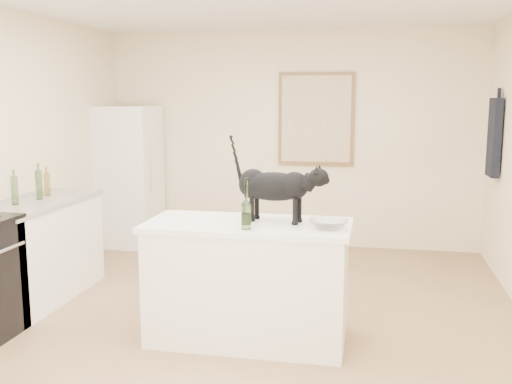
# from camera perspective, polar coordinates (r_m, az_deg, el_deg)

# --- Properties ---
(floor) EXTENTS (5.50, 5.50, 0.00)m
(floor) POSITION_cam_1_polar(r_m,az_deg,el_deg) (4.76, -1.45, -13.08)
(floor) COLOR #9C7A53
(floor) RESTS_ON ground
(wall_back) EXTENTS (4.50, 0.00, 4.50)m
(wall_back) POSITION_cam_1_polar(r_m,az_deg,el_deg) (7.13, 3.45, 5.14)
(wall_back) COLOR #F4E5BD
(wall_back) RESTS_ON ground
(wall_front) EXTENTS (4.50, 0.00, 4.50)m
(wall_front) POSITION_cam_1_polar(r_m,az_deg,el_deg) (1.90, -20.58, -6.85)
(wall_front) COLOR #F4E5BD
(wall_front) RESTS_ON ground
(island_base) EXTENTS (1.44, 0.67, 0.86)m
(island_base) POSITION_cam_1_polar(r_m,az_deg,el_deg) (4.41, -0.78, -8.98)
(island_base) COLOR white
(island_base) RESTS_ON floor
(island_top) EXTENTS (1.50, 0.70, 0.04)m
(island_top) POSITION_cam_1_polar(r_m,az_deg,el_deg) (4.29, -0.79, -3.25)
(island_top) COLOR white
(island_top) RESTS_ON island_base
(left_cabinets) EXTENTS (0.60, 1.40, 0.86)m
(left_cabinets) POSITION_cam_1_polar(r_m,az_deg,el_deg) (5.62, -20.61, -5.55)
(left_cabinets) COLOR white
(left_cabinets) RESTS_ON floor
(left_countertop) EXTENTS (0.62, 1.44, 0.04)m
(left_countertop) POSITION_cam_1_polar(r_m,az_deg,el_deg) (5.53, -20.88, -1.03)
(left_countertop) COLOR gray
(left_countertop) RESTS_ON left_cabinets
(fridge) EXTENTS (0.68, 0.68, 1.70)m
(fridge) POSITION_cam_1_polar(r_m,az_deg,el_deg) (7.32, -12.33, 1.51)
(fridge) COLOR white
(fridge) RESTS_ON floor
(artwork_frame) EXTENTS (0.90, 0.03, 1.10)m
(artwork_frame) POSITION_cam_1_polar(r_m,az_deg,el_deg) (7.05, 5.87, 7.10)
(artwork_frame) COLOR brown
(artwork_frame) RESTS_ON wall_back
(artwork_canvas) EXTENTS (0.82, 0.00, 1.02)m
(artwork_canvas) POSITION_cam_1_polar(r_m,az_deg,el_deg) (7.03, 5.86, 7.09)
(artwork_canvas) COLOR beige
(artwork_canvas) RESTS_ON wall_back
(hanging_garment) EXTENTS (0.08, 0.34, 0.80)m
(hanging_garment) POSITION_cam_1_polar(r_m,az_deg,el_deg) (6.47, 22.21, 4.95)
(hanging_garment) COLOR black
(hanging_garment) RESTS_ON wall_right
(black_cat) EXTENTS (0.69, 0.32, 0.47)m
(black_cat) POSITION_cam_1_polar(r_m,az_deg,el_deg) (4.27, 1.77, 0.17)
(black_cat) COLOR black
(black_cat) RESTS_ON island_top
(wine_bottle) EXTENTS (0.09, 0.09, 0.31)m
(wine_bottle) POSITION_cam_1_polar(r_m,az_deg,el_deg) (4.03, -0.97, -1.48)
(wine_bottle) COLOR #2C6026
(wine_bottle) RESTS_ON island_top
(glass_bowl) EXTENTS (0.29, 0.29, 0.07)m
(glass_bowl) POSITION_cam_1_polar(r_m,az_deg,el_deg) (4.10, 7.10, -3.15)
(glass_bowl) COLOR white
(glass_bowl) RESTS_ON island_top
(fridge_paper) EXTENTS (0.06, 0.13, 0.19)m
(fridge_paper) POSITION_cam_1_polar(r_m,az_deg,el_deg) (7.26, -9.55, 4.62)
(fridge_paper) COLOR beige
(fridge_paper) RESTS_ON fridge
(counter_bottle_cluster) EXTENTS (0.12, 0.53, 0.27)m
(counter_bottle_cluster) POSITION_cam_1_polar(r_m,az_deg,el_deg) (5.55, -20.91, 0.49)
(counter_bottle_cluster) COLOR brown
(counter_bottle_cluster) RESTS_ON left_countertop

